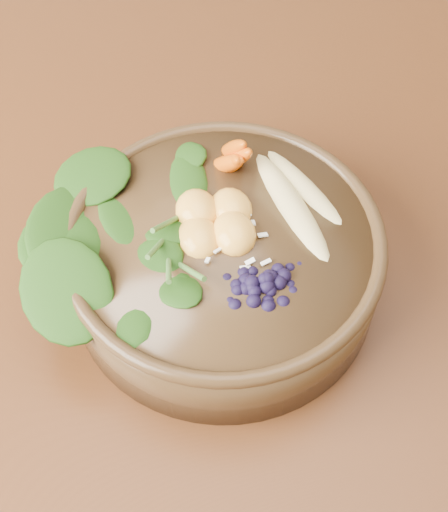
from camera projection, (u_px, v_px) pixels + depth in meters
The scene contains 9 objects.
ground at pixel (355, 419), 1.42m from camera, with size 4.00×4.00×0.00m, color #381E0F.
dining_table at pixel (434, 210), 0.88m from camera, with size 1.60×0.90×0.75m.
stoneware_bowl at pixel (224, 262), 0.67m from camera, with size 0.29×0.29×0.08m, color #46301B.
kale_heap at pixel (145, 198), 0.64m from camera, with size 0.19×0.17×0.04m, color #214A11, non-canonical shape.
carrot_cluster at pixel (226, 130), 0.66m from camera, with size 0.06×0.06×0.08m, color #D35E09, non-canonical shape.
banana_halves at pixel (299, 186), 0.66m from camera, with size 0.09×0.17×0.03m.
mandarin_cluster at pixel (215, 212), 0.64m from camera, with size 0.09×0.09×0.03m, color #F7A93A, non-canonical shape.
blueberry_pile at pixel (266, 270), 0.60m from camera, with size 0.14×0.10×0.04m, color black, non-canonical shape.
coconut_flakes at pixel (238, 249), 0.63m from camera, with size 0.09×0.07×0.01m, color white, non-canonical shape.
Camera 1 is at (-0.38, -0.49, 1.34)m, focal length 50.00 mm.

